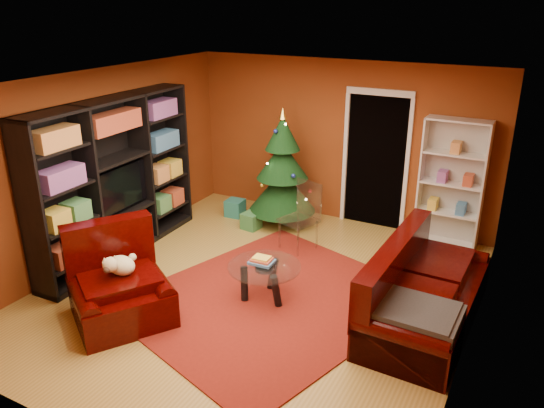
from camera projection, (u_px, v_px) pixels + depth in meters
The scene contains 18 objects.
floor at pixel (257, 293), 6.71m from camera, with size 5.00×5.50×0.05m, color olive.
ceiling at pixel (255, 81), 5.74m from camera, with size 5.00×5.50×0.05m, color silver.
wall_back at pixel (341, 142), 8.51m from camera, with size 5.00×0.05×2.60m, color brown.
wall_left at pixel (97, 165), 7.33m from camera, with size 0.05×5.50×2.60m, color brown.
wall_right at pixel (483, 238), 5.13m from camera, with size 0.05×5.50×2.60m, color brown.
doorway at pixel (375, 163), 8.30m from camera, with size 1.06×0.60×2.16m, color black, non-canonical shape.
rug at pixel (270, 300), 6.49m from camera, with size 2.72×3.18×0.02m, color maroon.
media_unit at pixel (116, 179), 7.34m from camera, with size 0.45×2.91×2.23m, color black, non-canonical shape.
christmas_tree at pixel (282, 169), 8.38m from camera, with size 1.08×1.08×1.92m, color black, non-canonical shape.
gift_box_teal at pixel (235, 208), 8.97m from camera, with size 0.28×0.28×0.28m, color #1F7268.
gift_box_green at pixel (251, 221), 8.48m from camera, with size 0.26×0.26×0.26m, color #30763C.
gift_box_red at pixel (301, 208), 9.05m from camera, with size 0.21×0.21×0.21m, color maroon.
white_bookshelf at pixel (451, 184), 7.69m from camera, with size 0.90×0.32×1.94m, color white, non-canonical shape.
armchair at pixel (120, 285), 5.98m from camera, with size 1.12×1.12×0.88m, color black, non-canonical shape.
dog at pixel (121, 265), 5.96m from camera, with size 0.40×0.30×0.29m, color beige, non-canonical shape.
sofa at pixel (428, 286), 5.90m from camera, with size 2.20×0.99×0.95m, color black, non-canonical shape.
coffee_table at pixel (264, 282), 6.46m from camera, with size 0.89×0.89×0.56m, color gray, non-canonical shape.
acrylic_chair at pixel (298, 221), 7.66m from camera, with size 0.47×0.51×0.91m, color #66605B, non-canonical shape.
Camera 1 is at (2.90, -5.07, 3.47)m, focal length 35.00 mm.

